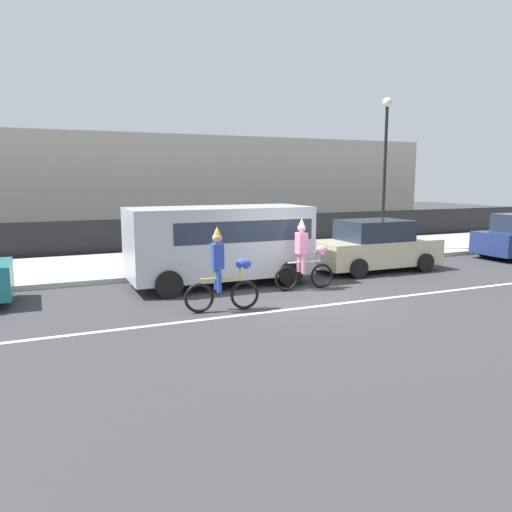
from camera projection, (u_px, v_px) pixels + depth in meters
The scene contains 10 objects.
ground_plane at pixel (309, 301), 12.12m from camera, with size 80.00×80.00×0.00m, color #38383A.
road_centre_line at pixel (320, 306), 11.67m from camera, with size 36.00×0.14×0.01m, color beige.
sidewalk_curb at pixel (220, 259), 17.99m from camera, with size 60.00×5.00×0.15m, color #ADAAA3.
fence_line at pixel (196, 234), 20.52m from camera, with size 40.00×0.08×1.40m, color black.
building_backdrop at pixel (174, 185), 28.54m from camera, with size 28.00×8.00×5.11m, color #B2A899.
parade_cyclist_cobalt at pixel (223, 274), 11.12m from camera, with size 1.72×0.50×1.92m.
parade_cyclist_pink at pixel (305, 259), 13.30m from camera, with size 1.72×0.50×1.92m.
parked_van_silver at pixel (222, 239), 13.87m from camera, with size 5.00×2.22×2.18m.
parked_car_beige at pixel (375, 247), 16.07m from camera, with size 4.10×1.92×1.64m.
street_lamp_post at pixel (385, 152), 19.31m from camera, with size 0.36×0.36×5.86m.
Camera 1 is at (-5.91, -10.30, 2.96)m, focal length 35.00 mm.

